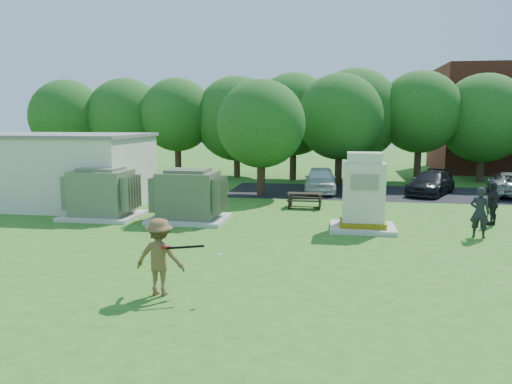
% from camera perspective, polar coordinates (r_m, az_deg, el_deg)
% --- Properties ---
extents(ground, '(120.00, 120.00, 0.00)m').
position_cam_1_polar(ground, '(15.23, -2.54, -7.02)').
color(ground, '#2D6619').
rests_on(ground, ground).
extents(service_building, '(10.00, 5.00, 3.20)m').
position_cam_1_polar(service_building, '(25.71, -23.74, 2.22)').
color(service_building, beige).
rests_on(service_building, ground).
extents(service_building_roof, '(10.20, 5.20, 0.15)m').
position_cam_1_polar(service_building_roof, '(25.60, -23.96, 5.95)').
color(service_building_roof, slate).
rests_on(service_building_roof, service_building).
extents(parking_strip, '(20.00, 6.00, 0.01)m').
position_cam_1_polar(parking_strip, '(28.40, 17.40, -0.17)').
color(parking_strip, '#232326').
rests_on(parking_strip, ground).
extents(transformer_left, '(3.00, 2.40, 2.07)m').
position_cam_1_polar(transformer_left, '(21.38, -17.21, -0.26)').
color(transformer_left, beige).
rests_on(transformer_left, ground).
extents(transformer_right, '(3.00, 2.40, 2.07)m').
position_cam_1_polar(transformer_right, '(19.99, -7.70, -0.53)').
color(transformer_right, beige).
rests_on(transformer_right, ground).
extents(generator_cabinet, '(2.33, 1.91, 2.84)m').
position_cam_1_polar(generator_cabinet, '(18.53, 12.16, -0.50)').
color(generator_cabinet, beige).
rests_on(generator_cabinet, ground).
extents(picnic_table, '(1.58, 1.18, 0.68)m').
position_cam_1_polar(picnic_table, '(22.90, 5.63, -0.75)').
color(picnic_table, black).
rests_on(picnic_table, ground).
extents(batter, '(1.18, 0.71, 1.80)m').
position_cam_1_polar(batter, '(11.76, -10.95, -7.28)').
color(batter, brown).
rests_on(batter, ground).
extents(person_by_generator, '(0.75, 0.64, 1.75)m').
position_cam_1_polar(person_by_generator, '(18.65, 24.20, -2.15)').
color(person_by_generator, black).
rests_on(person_by_generator, ground).
extents(person_walking_right, '(0.95, 1.00, 1.66)m').
position_cam_1_polar(person_walking_right, '(21.03, 25.46, -1.22)').
color(person_walking_right, black).
rests_on(person_walking_right, ground).
extents(car_white, '(1.81, 4.21, 1.42)m').
position_cam_1_polar(car_white, '(27.72, 7.40, 1.41)').
color(car_white, white).
rests_on(car_white, ground).
extents(car_silver_a, '(2.36, 4.80, 1.51)m').
position_cam_1_polar(car_silver_a, '(28.47, 12.37, 1.56)').
color(car_silver_a, '#B5B5BA').
rests_on(car_silver_a, ground).
extents(car_dark, '(3.40, 4.64, 1.25)m').
position_cam_1_polar(car_dark, '(28.34, 19.36, 0.98)').
color(car_dark, black).
rests_on(car_dark, ground).
extents(car_silver_b, '(2.95, 4.88, 1.27)m').
position_cam_1_polar(car_silver_b, '(29.49, 27.14, 0.82)').
color(car_silver_b, '#A4A5A9').
rests_on(car_silver_b, ground).
extents(batting_equipment, '(1.34, 0.40, 0.23)m').
position_cam_1_polar(batting_equipment, '(11.38, -7.90, -6.42)').
color(batting_equipment, black).
rests_on(batting_equipment, ground).
extents(tree_row, '(41.30, 13.30, 7.30)m').
position_cam_1_polar(tree_row, '(32.87, 7.34, 8.52)').
color(tree_row, '#47301E').
rests_on(tree_row, ground).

